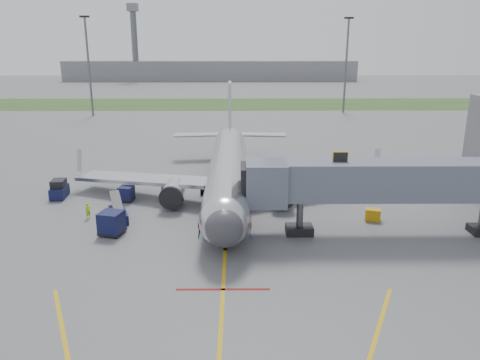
{
  "coord_description": "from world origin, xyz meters",
  "views": [
    {
      "loc": [
        0.89,
        -30.54,
        15.05
      ],
      "look_at": [
        1.18,
        9.81,
        3.2
      ],
      "focal_mm": 35.0,
      "sensor_mm": 36.0,
      "label": 1
    }
  ],
  "objects_px": {
    "airliner": "(228,170)",
    "ramp_worker": "(88,211)",
    "belt_loader": "(118,214)",
    "baggage_tug": "(59,190)"
  },
  "relations": [
    {
      "from": "ramp_worker",
      "to": "airliner",
      "type": "bearing_deg",
      "value": -27.52
    },
    {
      "from": "airliner",
      "to": "ramp_worker",
      "type": "bearing_deg",
      "value": -151.64
    },
    {
      "from": "airliner",
      "to": "baggage_tug",
      "type": "bearing_deg",
      "value": -177.8
    },
    {
      "from": "airliner",
      "to": "belt_loader",
      "type": "height_order",
      "value": "airliner"
    },
    {
      "from": "airliner",
      "to": "baggage_tug",
      "type": "xyz_separation_m",
      "value": [
        -17.08,
        -0.66,
        -1.82
      ]
    },
    {
      "from": "baggage_tug",
      "to": "ramp_worker",
      "type": "relative_size",
      "value": 1.86
    },
    {
      "from": "airliner",
      "to": "belt_loader",
      "type": "distance_m",
      "value": 12.04
    },
    {
      "from": "ramp_worker",
      "to": "baggage_tug",
      "type": "bearing_deg",
      "value": 72.3
    },
    {
      "from": "baggage_tug",
      "to": "belt_loader",
      "type": "xyz_separation_m",
      "value": [
        7.46,
        -6.26,
        -0.32
      ]
    },
    {
      "from": "belt_loader",
      "to": "airliner",
      "type": "bearing_deg",
      "value": 35.73
    }
  ]
}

